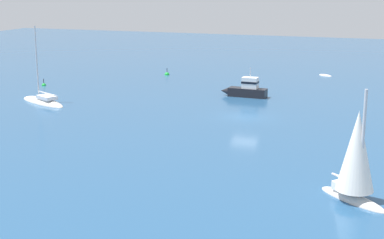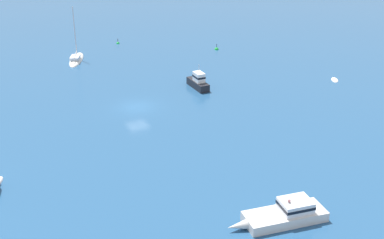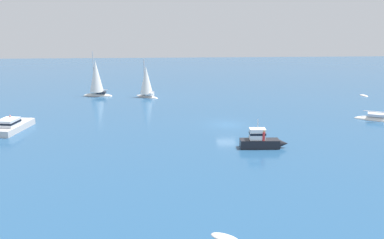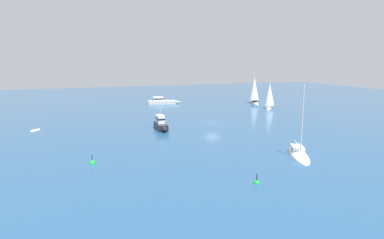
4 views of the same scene
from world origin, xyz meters
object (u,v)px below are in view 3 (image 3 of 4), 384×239
Objects in this scene: sailboat at (146,83)px; launch at (13,125)px; sailboat_1 at (382,120)px; powerboat at (261,141)px; sloop at (96,80)px; tender at (225,238)px; dinghy at (364,96)px.

launch is at bearing 90.31° from sailboat.
sailboat is 0.82× the size of sailboat_1.
sailboat reaches higher than powerboat.
sloop reaches higher than sailboat.
sloop reaches higher than launch.
launch is 35.39m from tender.
dinghy is 0.93× the size of tender.
tender is (26.67, 23.25, -0.66)m from launch.
sailboat_1 is 17.66m from dinghy.
powerboat is at bearing -95.86° from launch.
sailboat_1 is 38.58m from tender.
launch is at bearing 82.30° from sloop.
launch is 30.99m from powerboat.
sailboat_1 reaches higher than tender.
sailboat is 31.85m from powerboat.
powerboat is 0.63× the size of sloop.
sloop is (-30.08, -22.82, 2.10)m from powerboat.
powerboat is at bearing -125.35° from sailboat_1.
dinghy is 55.18m from tender.
sailboat reaches higher than launch.
sailboat is 3.40× the size of dinghy.
tender is at bearing -49.35° from dinghy.
sloop is at bearing -178.77° from sailboat_1.
powerboat reaches higher than dinghy.
sloop is 4.04× the size of dinghy.
powerboat is at bearing -56.99° from dinghy.
launch is at bearing -85.77° from dinghy.
sailboat_1 is (18.04, 33.30, -2.43)m from sailboat.
sailboat_1 reaches higher than launch.
sloop reaches higher than tender.
launch reaches higher than dinghy.
sailboat is 9.02m from sloop.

